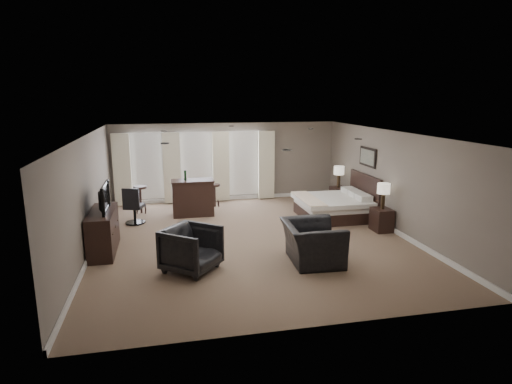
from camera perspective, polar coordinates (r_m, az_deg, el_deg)
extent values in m
cube|color=#765E4B|center=(10.66, -0.60, -6.29)|extent=(7.60, 8.60, 0.04)
cube|color=silver|center=(10.12, -0.63, 7.77)|extent=(7.60, 8.60, 0.04)
cube|color=slate|center=(14.44, -4.02, 4.02)|extent=(7.50, 0.04, 2.60)
cube|color=slate|center=(6.36, 7.18, -7.34)|extent=(7.50, 0.04, 2.60)
cube|color=slate|center=(10.26, -21.60, -0.41)|extent=(0.04, 8.50, 2.60)
cube|color=slate|center=(11.65, 17.78, 1.35)|extent=(0.04, 8.50, 2.60)
cube|color=silver|center=(14.25, -14.40, 3.34)|extent=(1.15, 0.04, 2.05)
cube|color=silver|center=(14.28, -7.97, 3.63)|extent=(1.15, 0.04, 2.05)
cube|color=silver|center=(14.48, -1.63, 3.87)|extent=(1.15, 0.04, 2.05)
cube|color=beige|center=(14.20, -17.43, 2.83)|extent=(0.55, 0.12, 2.30)
cube|color=beige|center=(14.14, -11.16, 3.13)|extent=(0.55, 0.12, 2.30)
cube|color=beige|center=(14.25, -4.71, 3.41)|extent=(0.55, 0.12, 2.30)
cube|color=beige|center=(14.53, 1.37, 3.63)|extent=(0.55, 0.12, 2.30)
cube|color=silver|center=(12.50, 9.75, -0.65)|extent=(1.96, 1.87, 1.25)
cube|color=black|center=(11.69, 16.40, -3.57)|extent=(0.45, 0.55, 0.60)
cube|color=black|center=(14.22, 10.87, -0.49)|extent=(0.43, 0.52, 0.57)
cube|color=beige|center=(11.53, 16.59, -0.54)|extent=(0.33, 0.33, 0.67)
cube|color=beige|center=(14.09, 10.97, 2.01)|extent=(0.34, 0.34, 0.69)
cube|color=slate|center=(12.75, 14.63, 4.54)|extent=(0.04, 0.96, 0.56)
cube|color=black|center=(10.27, -19.70, -5.00)|extent=(0.53, 1.65, 0.96)
imported|color=black|center=(10.12, -19.94, -2.04)|extent=(0.62, 1.08, 0.14)
imported|color=black|center=(9.15, 7.52, -5.82)|extent=(0.93, 1.37, 1.16)
imported|color=black|center=(8.76, -8.60, -7.25)|extent=(1.32, 1.33, 1.00)
cube|color=black|center=(12.74, -8.41, -0.74)|extent=(1.24, 0.64, 1.08)
cube|color=black|center=(13.35, -15.11, -0.98)|extent=(0.48, 0.48, 0.83)
cube|color=black|center=(13.70, -5.51, -0.47)|extent=(0.35, 0.35, 0.73)
cube|color=black|center=(12.26, -15.93, -1.71)|extent=(0.66, 0.66, 1.05)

